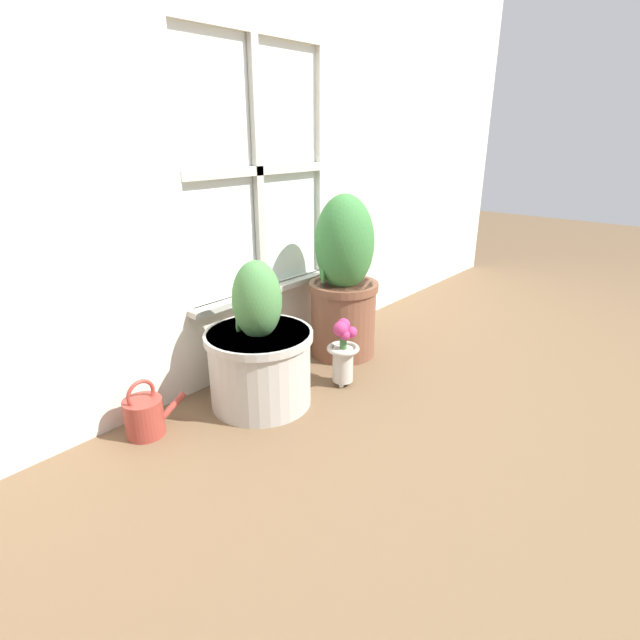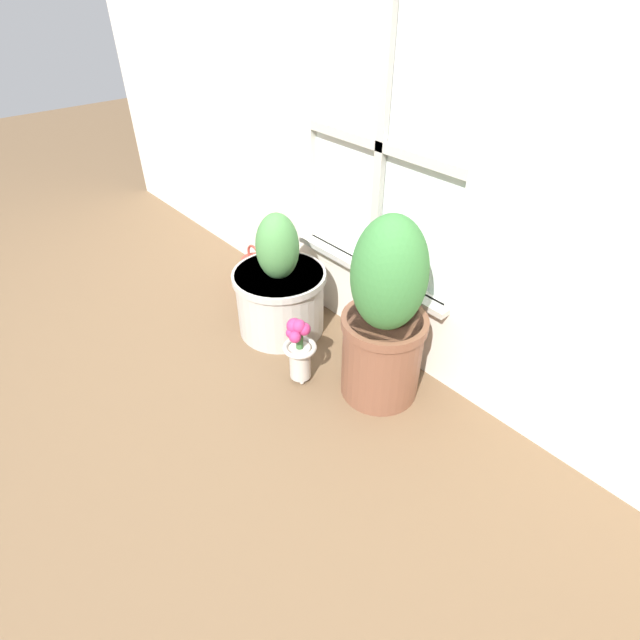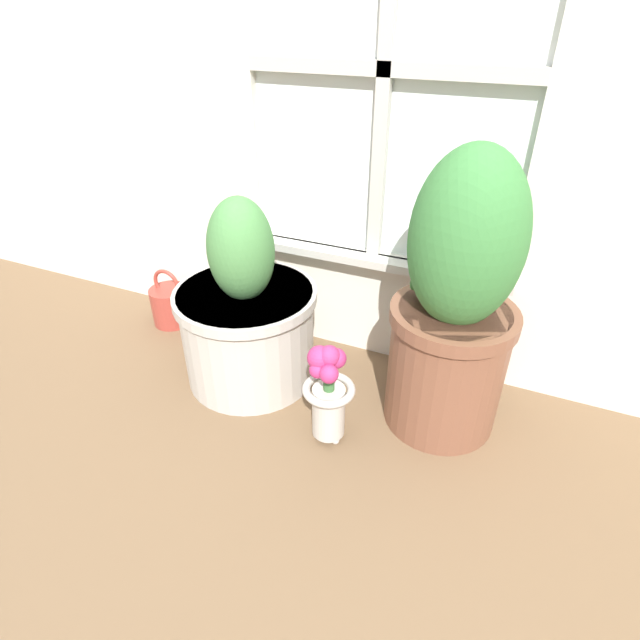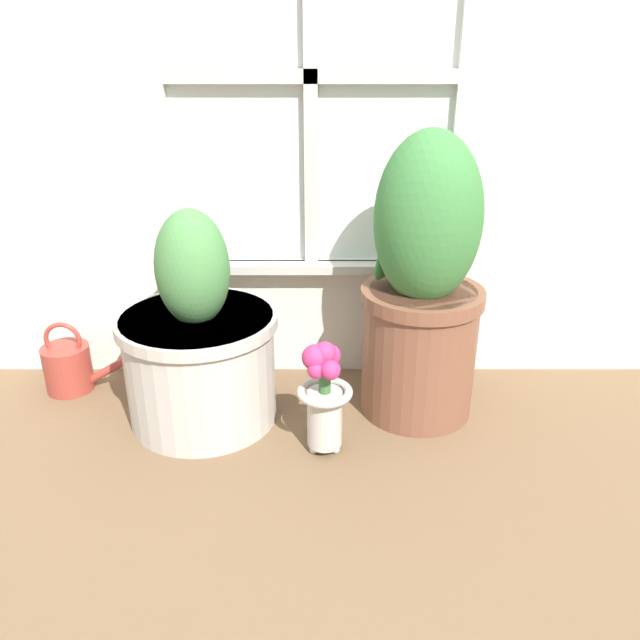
% 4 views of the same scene
% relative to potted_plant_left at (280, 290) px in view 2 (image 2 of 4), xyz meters
% --- Properties ---
extents(ground_plane, '(10.00, 10.00, 0.00)m').
position_rel_potted_plant_left_xyz_m(ground_plane, '(0.28, -0.34, -0.20)').
color(ground_plane, brown).
extents(potted_plant_left, '(0.40, 0.40, 0.56)m').
position_rel_potted_plant_left_xyz_m(potted_plant_left, '(0.00, 0.00, 0.00)').
color(potted_plant_left, '#B7B2A8').
rests_on(potted_plant_left, ground_plane).
extents(potted_plant_right, '(0.31, 0.31, 0.73)m').
position_rel_potted_plant_left_xyz_m(potted_plant_right, '(0.56, 0.04, 0.14)').
color(potted_plant_right, brown).
rests_on(potted_plant_right, ground_plane).
extents(flower_vase, '(0.13, 0.13, 0.29)m').
position_rel_potted_plant_left_xyz_m(flower_vase, '(0.31, -0.15, -0.05)').
color(flower_vase, '#BCB7AD').
rests_on(flower_vase, ground_plane).
extents(watering_can, '(0.23, 0.13, 0.21)m').
position_rel_potted_plant_left_xyz_m(watering_can, '(-0.40, 0.14, -0.13)').
color(watering_can, '#99382D').
rests_on(watering_can, ground_plane).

